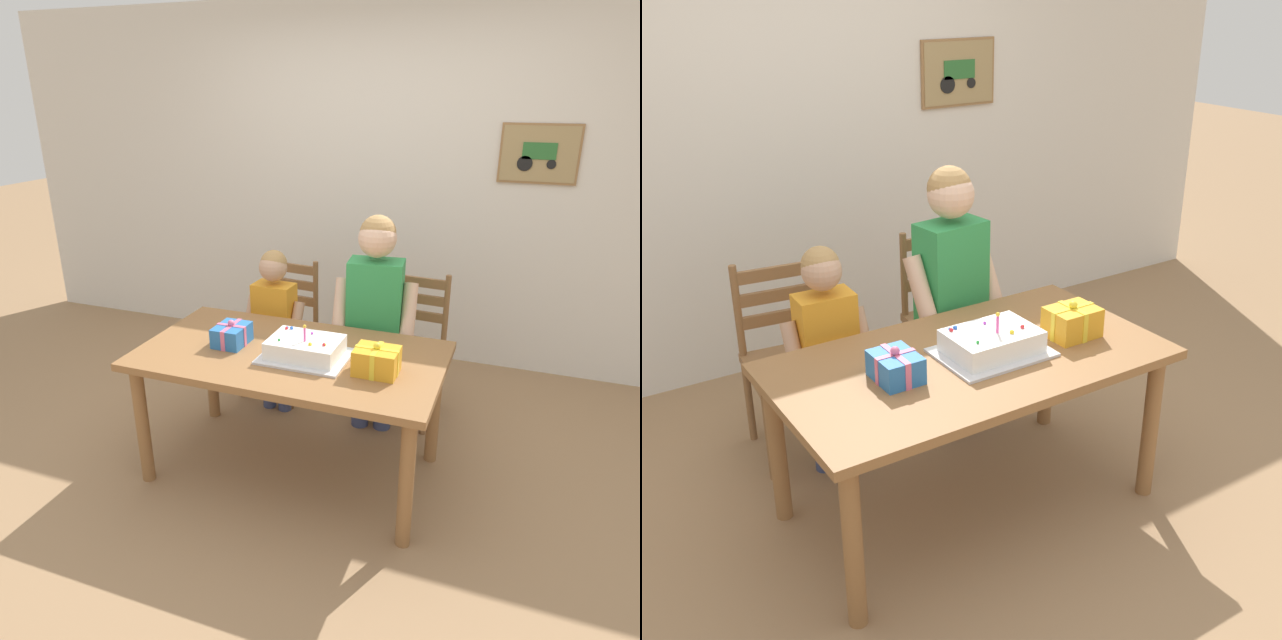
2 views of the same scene
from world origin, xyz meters
The scene contains 10 objects.
ground_plane centered at (0.00, 0.00, 0.00)m, with size 20.00×20.00×0.00m, color #997551.
back_wall centered at (0.00, 1.79, 1.30)m, with size 6.40×0.11×2.60m.
dining_table centered at (0.00, 0.00, 0.63)m, with size 1.57×0.87×0.72m.
birthday_cake centered at (0.09, -0.03, 0.77)m, with size 0.44×0.34×0.19m.
gift_box_red_large centered at (0.48, -0.07, 0.79)m, with size 0.21×0.17×0.16m.
gift_box_beside_cake centered at (-0.34, -0.01, 0.77)m, with size 0.16×0.20×0.14m.
chair_left centered at (-0.44, 0.86, 0.47)m, with size 0.46×0.46×0.92m.
chair_right centered at (0.45, 0.86, 0.47)m, with size 0.46×0.46×0.92m.
child_older centered at (0.29, 0.58, 0.82)m, with size 0.51×0.30×1.35m.
child_younger centered at (-0.36, 0.58, 0.66)m, with size 0.40×0.23×1.08m.
Camera 2 is at (-1.54, -2.32, 2.12)m, focal length 43.51 mm.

